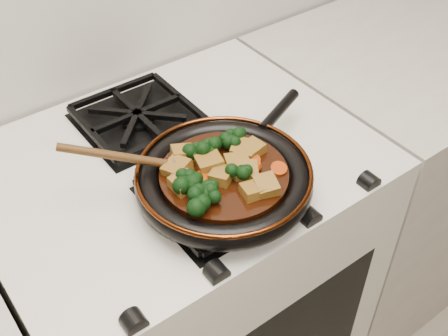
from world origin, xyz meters
TOP-DOWN VIEW (x-y plane):
  - stove at (0.00, 1.69)m, footprint 0.76×0.60m
  - burner_grate_front at (0.00, 1.55)m, footprint 0.23×0.23m
  - burner_grate_back at (0.00, 1.83)m, footprint 0.23×0.23m
  - skillet at (0.02, 1.55)m, footprint 0.42×0.32m
  - braising_sauce at (0.01, 1.54)m, footprint 0.23×0.23m
  - tofu_cube_0 at (-0.06, 1.56)m, footprint 0.05×0.04m
  - tofu_cube_1 at (-0.05, 1.59)m, footprint 0.06×0.05m
  - tofu_cube_2 at (0.04, 1.54)m, footprint 0.05×0.05m
  - tofu_cube_3 at (0.00, 1.57)m, footprint 0.06×0.06m
  - tofu_cube_4 at (-0.02, 1.62)m, footprint 0.05×0.05m
  - tofu_cube_5 at (0.09, 1.56)m, footprint 0.04×0.04m
  - tofu_cube_6 at (0.00, 1.53)m, footprint 0.05×0.05m
  - tofu_cube_7 at (0.05, 1.47)m, footprint 0.05×0.05m
  - tofu_cube_8 at (0.04, 1.52)m, footprint 0.06×0.06m
  - tofu_cube_9 at (0.02, 1.47)m, footprint 0.04×0.04m
  - tofu_cube_10 at (0.07, 1.57)m, footprint 0.06×0.06m
  - broccoli_floret_0 at (-0.05, 1.56)m, footprint 0.08×0.08m
  - broccoli_floret_1 at (-0.00, 1.61)m, footprint 0.09×0.08m
  - broccoli_floret_2 at (0.08, 1.59)m, footprint 0.08×0.08m
  - broccoli_floret_3 at (-0.04, 1.51)m, footprint 0.09×0.08m
  - broccoli_floret_4 at (0.02, 1.52)m, footprint 0.07×0.07m
  - broccoli_floret_5 at (-0.06, 1.54)m, footprint 0.09×0.09m
  - broccoli_floret_6 at (-0.07, 1.50)m, footprint 0.09×0.09m
  - broccoli_floret_7 at (0.07, 1.59)m, footprint 0.08×0.08m
  - broccoli_floret_8 at (0.02, 1.60)m, footprint 0.09×0.08m
  - carrot_coin_0 at (0.09, 1.49)m, footprint 0.03×0.03m
  - carrot_coin_1 at (0.07, 1.54)m, footprint 0.03×0.03m
  - carrot_coin_2 at (-0.04, 1.56)m, footprint 0.03×0.03m
  - carrot_coin_3 at (-0.02, 1.55)m, footprint 0.03×0.03m
  - carrot_coin_4 at (0.06, 1.52)m, footprint 0.03×0.03m
  - mushroom_slice_0 at (-0.04, 1.60)m, footprint 0.03×0.04m
  - mushroom_slice_1 at (-0.06, 1.57)m, footprint 0.05×0.05m
  - mushroom_slice_2 at (-0.07, 1.55)m, footprint 0.04×0.04m
  - wooden_spoon at (-0.09, 1.63)m, footprint 0.13×0.09m

SIDE VIEW (x-z plane):
  - stove at x=0.00m, z-range 0.00..0.90m
  - burner_grate_front at x=0.00m, z-range 0.90..0.93m
  - burner_grate_back at x=0.00m, z-range 0.90..0.93m
  - skillet at x=0.02m, z-range 0.92..0.97m
  - braising_sauce at x=0.01m, z-range 0.94..0.96m
  - carrot_coin_0 at x=0.09m, z-range 0.96..0.97m
  - carrot_coin_1 at x=0.07m, z-range 0.96..0.97m
  - carrot_coin_2 at x=-0.04m, z-range 0.95..0.97m
  - carrot_coin_3 at x=-0.02m, z-range 0.96..0.97m
  - carrot_coin_4 at x=0.06m, z-range 0.95..0.98m
  - mushroom_slice_0 at x=-0.04m, z-range 0.95..0.98m
  - mushroom_slice_1 at x=-0.06m, z-range 0.95..0.98m
  - mushroom_slice_2 at x=-0.07m, z-range 0.95..0.98m
  - tofu_cube_5 at x=0.09m, z-range 0.95..0.98m
  - tofu_cube_9 at x=0.02m, z-range 0.95..0.98m
  - tofu_cube_8 at x=0.04m, z-range 0.95..0.98m
  - tofu_cube_4 at x=-0.02m, z-range 0.95..0.98m
  - tofu_cube_6 at x=0.00m, z-range 0.95..0.98m
  - broccoli_floret_7 at x=0.07m, z-range 0.94..1.00m
  - tofu_cube_2 at x=0.04m, z-range 0.95..0.98m
  - tofu_cube_7 at x=0.05m, z-range 0.95..0.98m
  - tofu_cube_10 at x=0.07m, z-range 0.95..0.98m
  - tofu_cube_1 at x=-0.05m, z-range 0.95..0.98m
  - tofu_cube_0 at x=-0.06m, z-range 0.95..0.98m
  - tofu_cube_3 at x=0.00m, z-range 0.95..0.98m
  - broccoli_floret_2 at x=0.08m, z-range 0.94..1.00m
  - broccoli_floret_5 at x=-0.06m, z-range 0.94..1.00m
  - broccoli_floret_8 at x=0.02m, z-range 0.93..1.01m
  - broccoli_floret_0 at x=-0.05m, z-range 0.94..1.00m
  - broccoli_floret_1 at x=0.00m, z-range 0.94..1.00m
  - broccoli_floret_3 at x=-0.04m, z-range 0.93..1.01m
  - broccoli_floret_4 at x=0.02m, z-range 0.94..1.00m
  - broccoli_floret_6 at x=-0.07m, z-range 0.94..1.01m
  - wooden_spoon at x=-0.09m, z-range 0.88..1.09m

